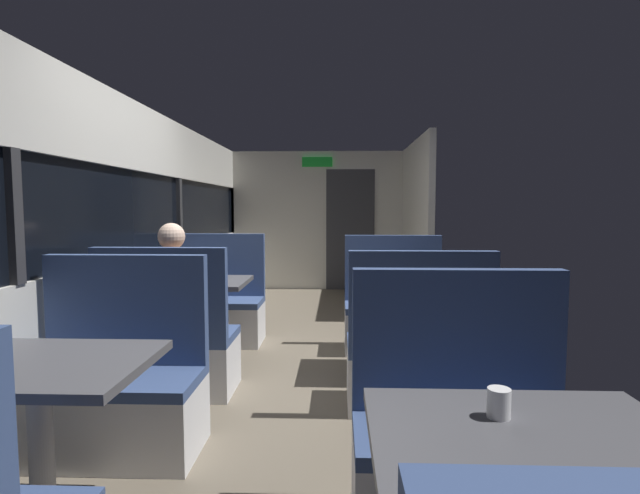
% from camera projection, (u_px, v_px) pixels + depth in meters
% --- Properties ---
extents(ground_plane, '(3.30, 9.20, 0.02)m').
position_uv_depth(ground_plane, '(296.00, 372.00, 4.15)').
color(ground_plane, '#665B4C').
extents(carriage_window_panel_left, '(0.09, 8.48, 2.30)m').
position_uv_depth(carriage_window_panel_left, '(123.00, 239.00, 4.11)').
color(carriage_window_panel_left, beige).
rests_on(carriage_window_panel_left, ground_plane).
extents(carriage_end_bulkhead, '(2.90, 0.11, 2.30)m').
position_uv_depth(carriage_end_bulkhead, '(321.00, 221.00, 8.23)').
color(carriage_end_bulkhead, beige).
rests_on(carriage_end_bulkhead, ground_plane).
extents(carriage_aisle_panel_right, '(0.08, 2.40, 2.30)m').
position_uv_depth(carriage_aisle_panel_right, '(416.00, 223.00, 6.99)').
color(carriage_aisle_panel_right, beige).
rests_on(carriage_aisle_panel_right, ground_plane).
extents(dining_table_near_window, '(0.90, 0.70, 0.74)m').
position_uv_depth(dining_table_near_window, '(38.00, 385.00, 2.05)').
color(dining_table_near_window, '#9E9EA3').
rests_on(dining_table_near_window, ground_plane).
extents(bench_near_window_facing_entry, '(0.95, 0.50, 1.10)m').
position_uv_depth(bench_near_window_facing_entry, '(116.00, 394.00, 2.77)').
color(bench_near_window_facing_entry, silver).
rests_on(bench_near_window_facing_entry, ground_plane).
extents(dining_table_mid_window, '(0.90, 0.70, 0.74)m').
position_uv_depth(dining_table_mid_window, '(196.00, 292.00, 4.30)').
color(dining_table_mid_window, '#9E9EA3').
rests_on(dining_table_mid_window, ground_plane).
extents(bench_mid_window_facing_end, '(0.95, 0.50, 1.10)m').
position_uv_depth(bench_mid_window_facing_end, '(169.00, 349.00, 3.63)').
color(bench_mid_window_facing_end, silver).
rests_on(bench_mid_window_facing_end, ground_plane).
extents(bench_mid_window_facing_entry, '(0.95, 0.50, 1.10)m').
position_uv_depth(bench_mid_window_facing_entry, '(216.00, 310.00, 5.03)').
color(bench_mid_window_facing_entry, silver).
rests_on(bench_mid_window_facing_entry, ground_plane).
extents(dining_table_front_aisle, '(0.90, 0.70, 0.74)m').
position_uv_depth(dining_table_front_aisle, '(530.00, 470.00, 1.38)').
color(dining_table_front_aisle, '#9E9EA3').
rests_on(dining_table_front_aisle, ground_plane).
extents(bench_front_aisle_facing_entry, '(0.95, 0.50, 1.10)m').
position_uv_depth(bench_front_aisle_facing_entry, '(464.00, 453.00, 2.10)').
color(bench_front_aisle_facing_entry, silver).
rests_on(bench_front_aisle_facing_entry, ground_plane).
extents(dining_table_rear_aisle, '(0.90, 0.70, 0.74)m').
position_uv_depth(dining_table_rear_aisle, '(404.00, 297.00, 4.04)').
color(dining_table_rear_aisle, '#9E9EA3').
rests_on(dining_table_rear_aisle, ground_plane).
extents(bench_rear_aisle_facing_end, '(0.95, 0.50, 1.10)m').
position_uv_depth(bench_rear_aisle_facing_end, '(417.00, 361.00, 3.37)').
color(bench_rear_aisle_facing_end, silver).
rests_on(bench_rear_aisle_facing_end, ground_plane).
extents(bench_rear_aisle_facing_entry, '(0.95, 0.50, 1.10)m').
position_uv_depth(bench_rear_aisle_facing_entry, '(394.00, 316.00, 4.76)').
color(bench_rear_aisle_facing_entry, silver).
rests_on(bench_rear_aisle_facing_entry, ground_plane).
extents(seated_passenger, '(0.47, 0.55, 1.26)m').
position_uv_depth(seated_passenger, '(172.00, 319.00, 3.69)').
color(seated_passenger, '#26262D').
rests_on(seated_passenger, ground_plane).
extents(coffee_cup_primary, '(0.07, 0.07, 0.09)m').
position_uv_depth(coffee_cup_primary, '(389.00, 279.00, 4.05)').
color(coffee_cup_primary, white).
rests_on(coffee_cup_primary, dining_table_rear_aisle).
extents(coffee_cup_secondary, '(0.07, 0.07, 0.09)m').
position_uv_depth(coffee_cup_secondary, '(499.00, 403.00, 1.49)').
color(coffee_cup_secondary, white).
rests_on(coffee_cup_secondary, dining_table_front_aisle).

